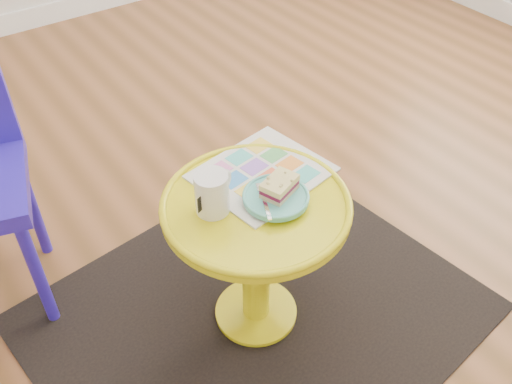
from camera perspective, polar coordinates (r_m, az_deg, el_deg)
floor at (r=2.36m, az=3.11°, el=1.35°), size 4.00×4.00×0.00m
rug at (r=1.88m, az=0.00°, el=-12.02°), size 1.42×1.24×0.01m
side_table at (r=1.62m, az=0.00°, el=-4.70°), size 0.51×0.51×0.49m
newspaper at (r=1.62m, az=0.62°, el=1.94°), size 0.39×0.35×0.01m
mug at (r=1.47m, az=-4.38°, el=0.03°), size 0.12×0.09×0.12m
plate at (r=1.51m, az=2.00°, el=-0.57°), size 0.18×0.18×0.02m
cake_slice at (r=1.50m, az=2.37°, el=0.59°), size 0.12×0.10×0.04m
fork at (r=1.49m, az=0.80°, el=-0.77°), size 0.07×0.14×0.00m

